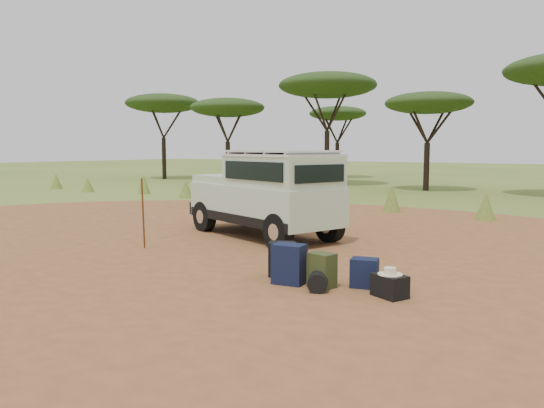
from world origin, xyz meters
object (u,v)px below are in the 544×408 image
Objects in this scene: backpack_navy at (289,264)px; duffel_navy at (364,273)px; backpack_olive at (322,270)px; hard_case at (390,286)px; walking_staff at (143,214)px; safari_vehicle at (267,195)px; backpack_black at (282,259)px.

backpack_navy is 1.14m from duffel_navy.
backpack_olive is 1.15× the size of hard_case.
walking_staff is 5.01m from duffel_navy.
safari_vehicle is at bearing 167.68° from hard_case.
backpack_black is 1.23× the size of hard_case.
duffel_navy is at bearing 174.98° from hard_case.
duffel_navy is 0.97× the size of hard_case.
safari_vehicle is at bearing 127.97° from duffel_navy.
duffel_navy is at bearing -22.21° from backpack_black.
backpack_navy is 0.53m from backpack_olive.
walking_staff is 2.87× the size of backpack_olive.
safari_vehicle reaches higher than duffel_navy.
safari_vehicle is 4.68m from backpack_olive.
backpack_black is at bearing 127.55° from backpack_navy.
walking_staff reaches higher than hard_case.
safari_vehicle is 4.84m from duffel_navy.
safari_vehicle is 10.02× the size of duffel_navy.
backpack_black is at bearing 176.34° from backpack_olive.
walking_staff is at bearing 162.20° from backpack_navy.
duffel_navy is at bearing 15.14° from backpack_navy.
backpack_black is at bearing -47.84° from walking_staff.
backpack_navy reaches higher than backpack_black.
safari_vehicle is 9.70× the size of hard_case.
safari_vehicle is at bearing 147.58° from backpack_olive.
walking_staff is at bearing -160.84° from hard_case.
duffel_navy is 0.59m from hard_case.
safari_vehicle is 4.40m from backpack_navy.
backpack_navy reaches higher than hard_case.
walking_staff is 3.40× the size of duffel_navy.
backpack_olive is at bearing -160.11° from duffel_navy.
backpack_navy is 1.40× the size of duffel_navy.
backpack_navy is 1.35× the size of hard_case.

